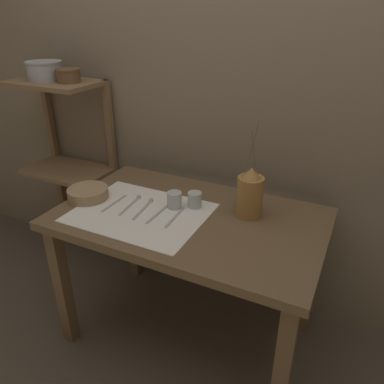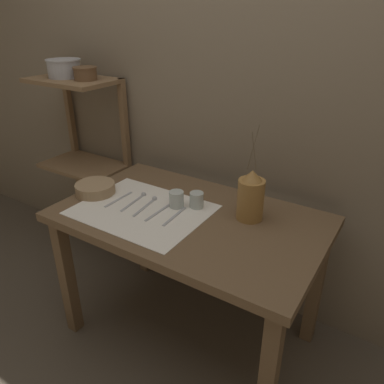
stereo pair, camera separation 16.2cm
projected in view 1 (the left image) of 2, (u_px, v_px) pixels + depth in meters
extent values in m
plane|color=brown|center=(189.00, 332.00, 2.00)|extent=(12.00, 12.00, 0.00)
cube|color=#7A6B56|center=(231.00, 88.00, 1.85)|extent=(7.00, 0.06, 2.40)
cube|color=brown|center=(189.00, 219.00, 1.69)|extent=(1.20, 0.73, 0.04)
cube|color=brown|center=(63.00, 286.00, 1.82)|extent=(0.06, 0.06, 0.68)
cube|color=brown|center=(282.00, 371.00, 1.40)|extent=(0.06, 0.06, 0.68)
cube|color=brown|center=(133.00, 227.00, 2.31)|extent=(0.06, 0.06, 0.68)
cube|color=brown|center=(312.00, 277.00, 1.88)|extent=(0.06, 0.06, 0.68)
cube|color=brown|center=(54.00, 83.00, 2.07)|extent=(0.51, 0.32, 0.02)
cube|color=brown|center=(68.00, 171.00, 2.30)|extent=(0.51, 0.32, 0.02)
cube|color=brown|center=(57.00, 165.00, 2.54)|extent=(0.04, 0.04, 1.20)
cube|color=brown|center=(115.00, 178.00, 2.35)|extent=(0.04, 0.04, 1.20)
cube|color=white|center=(141.00, 212.00, 1.70)|extent=(0.59, 0.46, 0.00)
cylinder|color=olive|center=(250.00, 197.00, 1.65)|extent=(0.12, 0.12, 0.18)
cone|color=olive|center=(252.00, 173.00, 1.60)|extent=(0.09, 0.09, 0.05)
cylinder|color=brown|center=(253.00, 149.00, 1.54)|extent=(0.02, 0.04, 0.17)
cylinder|color=brown|center=(252.00, 147.00, 1.55)|extent=(0.04, 0.01, 0.18)
cylinder|color=brown|center=(252.00, 145.00, 1.54)|extent=(0.04, 0.01, 0.20)
cylinder|color=#9E7F5B|center=(88.00, 193.00, 1.82)|extent=(0.20, 0.20, 0.05)
cylinder|color=#B7C1BC|center=(174.00, 200.00, 1.73)|extent=(0.07, 0.07, 0.08)
cylinder|color=#B7C1BC|center=(195.00, 200.00, 1.73)|extent=(0.06, 0.06, 0.07)
cube|color=#A8A8AD|center=(114.00, 203.00, 1.78)|extent=(0.02, 0.19, 0.00)
cube|color=#A8A8AD|center=(129.00, 206.00, 1.75)|extent=(0.03, 0.19, 0.00)
sphere|color=#A8A8AD|center=(139.00, 197.00, 1.83)|extent=(0.02, 0.02, 0.02)
cube|color=#A8A8AD|center=(142.00, 210.00, 1.72)|extent=(0.03, 0.19, 0.00)
sphere|color=#A8A8AD|center=(151.00, 201.00, 1.80)|extent=(0.02, 0.02, 0.02)
cube|color=#A8A8AD|center=(158.00, 214.00, 1.68)|extent=(0.01, 0.19, 0.00)
cube|color=#A8A8AD|center=(175.00, 217.00, 1.66)|extent=(0.02, 0.19, 0.00)
cylinder|color=#A8A8AD|center=(44.00, 71.00, 2.06)|extent=(0.18, 0.18, 0.10)
cylinder|color=#A8A8AD|center=(43.00, 62.00, 2.04)|extent=(0.20, 0.20, 0.01)
cylinder|color=brown|center=(68.00, 76.00, 2.00)|extent=(0.12, 0.12, 0.07)
cylinder|color=brown|center=(68.00, 69.00, 1.99)|extent=(0.13, 0.13, 0.01)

